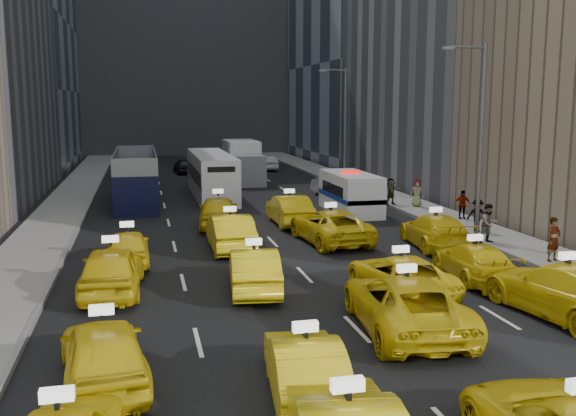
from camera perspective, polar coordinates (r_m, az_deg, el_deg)
name	(u,v)px	position (r m, az deg, el deg)	size (l,w,h in m)	color
ground	(383,356)	(16.92, 8.40, -12.85)	(160.00, 160.00, 0.00)	black
sidewalk_west	(62,210)	(40.33, -19.44, -0.20)	(3.00, 90.00, 0.15)	gray
sidewalk_east	(394,199)	(43.25, 9.37, 0.82)	(3.00, 90.00, 0.15)	gray
curb_west	(88,209)	(40.18, -17.39, -0.11)	(0.15, 90.00, 0.18)	slate
curb_east	(373,199)	(42.73, 7.57, 0.78)	(0.15, 90.00, 0.18)	slate
streetlight_near	(479,135)	(30.54, 16.60, 6.22)	(2.15, 0.22, 9.00)	#595B60
streetlight_far	(344,123)	(48.94, 4.96, 7.57)	(2.15, 0.22, 9.00)	#595B60
taxi_4	(104,352)	(15.49, -16.08, -12.18)	(1.83, 4.54, 1.55)	yellow
taxi_5	(305,367)	(14.29, 1.53, -13.98)	(1.49, 4.27, 1.41)	yellow
taxi_6	(406,303)	(18.51, 10.41, -8.32)	(2.64, 5.72, 1.59)	yellow
taxi_7	(566,290)	(20.99, 23.44, -6.72)	(2.35, 5.78, 1.68)	yellow
taxi_8	(112,270)	(22.40, -15.40, -5.31)	(1.97, 4.89, 1.67)	yellow
taxi_9	(254,270)	(21.98, -3.05, -5.48)	(1.59, 4.56, 1.50)	yellow
taxi_10	(400,275)	(21.94, 9.93, -5.87)	(2.20, 4.78, 1.33)	yellow
taxi_11	(474,261)	(24.37, 16.20, -4.58)	(1.87, 4.59, 1.33)	yellow
taxi_12	(128,247)	(26.34, -14.05, -3.38)	(1.66, 4.12, 1.40)	yellow
taxi_13	(230,232)	(28.05, -5.16, -2.15)	(1.71, 4.89, 1.61)	yellow
taxi_14	(330,226)	(29.57, 3.79, -1.61)	(2.56, 5.55, 1.54)	yellow
taxi_15	(435,231)	(29.22, 12.95, -2.01)	(2.09, 5.14, 1.49)	yellow
taxi_16	(218,211)	(33.27, -6.21, -0.31)	(1.97, 4.91, 1.67)	yellow
taxi_17	(289,210)	(33.91, 0.12, -0.16)	(1.67, 4.78, 1.57)	yellow
nypd_van	(350,194)	(37.75, 5.57, 1.29)	(2.82, 6.00, 2.49)	silver
double_decker	(136,178)	(42.42, -13.37, 2.64)	(3.01, 11.38, 3.28)	black
city_bus	(211,175)	(44.40, -6.83, 2.90)	(3.93, 11.70, 2.97)	silver
box_truck	(243,162)	(52.27, -4.02, 4.10)	(2.84, 7.42, 3.34)	silver
misc_car_0	(332,186)	(44.01, 3.92, 2.01)	(1.68, 4.80, 1.58)	#B3B6BB
misc_car_1	(131,172)	(54.09, -13.76, 3.13)	(2.68, 5.81, 1.61)	black
misc_car_2	(234,165)	(60.46, -4.79, 3.85)	(1.85, 4.56, 1.32)	slate
misc_car_3	(184,166)	(59.58, -9.21, 3.70)	(1.61, 4.00, 1.36)	black
misc_car_4	(266,163)	(61.73, -1.99, 4.01)	(1.46, 4.18, 1.38)	#B8BAC1
pedestrian_0	(554,239)	(27.50, 22.55, -2.59)	(0.64, 0.42, 1.76)	gray
pedestrian_1	(489,223)	(30.12, 17.43, -1.31)	(0.86, 0.47, 1.76)	gray
pedestrian_2	(477,215)	(32.65, 16.48, -0.62)	(1.03, 0.43, 1.60)	gray
pedestrian_3	(462,205)	(35.97, 15.22, 0.29)	(0.92, 0.42, 1.56)	gray
pedestrian_4	(417,193)	(39.71, 11.39, 1.33)	(0.81, 0.44, 1.66)	gray
pedestrian_5	(391,191)	(40.20, 9.14, 1.47)	(1.51, 0.44, 1.63)	gray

